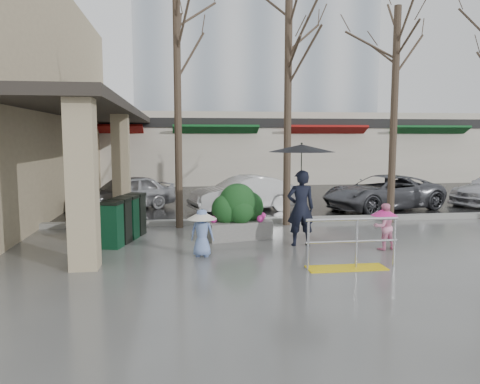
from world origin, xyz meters
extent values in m
plane|color=#51514F|center=(0.00, 0.00, 0.00)|extent=(120.00, 120.00, 0.00)
cube|color=black|center=(0.00, 22.00, 0.01)|extent=(120.00, 36.00, 0.01)
cube|color=gray|center=(0.00, 4.00, 0.07)|extent=(120.00, 0.30, 0.15)
cube|color=#2D2823|center=(-4.80, 8.00, 3.62)|extent=(2.80, 18.00, 0.25)
cube|color=tan|center=(-3.90, -0.50, 1.75)|extent=(0.55, 0.55, 3.50)
cube|color=tan|center=(-3.90, 6.00, 1.75)|extent=(0.55, 0.55, 3.50)
cube|color=beige|center=(2.00, 18.00, 2.00)|extent=(34.00, 6.00, 4.00)
cube|color=maroon|center=(-6.00, 15.10, 2.85)|extent=(4.50, 1.68, 0.87)
cube|color=#0F4C1E|center=(0.00, 15.10, 2.85)|extent=(4.50, 1.68, 0.87)
cube|color=maroon|center=(6.00, 15.10, 2.85)|extent=(4.50, 1.68, 0.87)
cube|color=#0F4C1E|center=(12.00, 15.10, 2.85)|extent=(4.50, 1.68, 0.87)
cube|color=black|center=(2.00, 15.10, 3.40)|extent=(34.00, 0.35, 0.50)
cube|color=#8C99A8|center=(4.00, 30.00, 12.50)|extent=(18.00, 12.00, 25.00)
cube|color=yellow|center=(1.30, -1.20, 0.01)|extent=(1.60, 0.50, 0.02)
cylinder|color=silver|center=(0.50, -1.20, 0.50)|extent=(0.05, 0.05, 1.00)
cylinder|color=silver|center=(1.50, -1.20, 0.50)|extent=(0.05, 0.05, 1.00)
cylinder|color=silver|center=(2.30, -1.20, 0.50)|extent=(0.05, 0.05, 1.00)
cylinder|color=silver|center=(1.40, -1.20, 1.00)|extent=(1.90, 0.06, 0.06)
cylinder|color=silver|center=(1.40, -1.20, 0.55)|extent=(1.90, 0.04, 0.04)
cylinder|color=#382B21|center=(-2.00, 3.60, 3.40)|extent=(0.22, 0.22, 6.80)
cylinder|color=#382B21|center=(1.20, 3.60, 3.50)|extent=(0.22, 0.22, 7.00)
cylinder|color=#382B21|center=(4.50, 3.60, 3.25)|extent=(0.22, 0.22, 6.50)
imported|color=black|center=(0.90, 0.88, 0.92)|extent=(0.68, 0.46, 1.84)
cylinder|color=black|center=(0.90, 0.88, 1.87)|extent=(0.02, 0.02, 1.17)
cone|color=black|center=(0.90, 0.88, 2.37)|extent=(1.60, 1.60, 0.18)
sphere|color=black|center=(0.90, 0.88, 2.48)|extent=(0.05, 0.05, 0.05)
imported|color=#FE9BC2|center=(2.74, 0.24, 0.55)|extent=(0.60, 0.50, 1.09)
cylinder|color=black|center=(2.74, 0.24, 0.75)|extent=(0.02, 0.02, 0.47)
cone|color=#DF2386|center=(2.74, 0.24, 0.89)|extent=(0.62, 0.62, 0.18)
sphere|color=black|center=(2.74, 0.24, 1.00)|extent=(0.05, 0.05, 0.05)
imported|color=#728ECB|center=(-1.52, 0.15, 0.53)|extent=(0.58, 0.44, 1.06)
cylinder|color=black|center=(-1.52, 0.15, 0.77)|extent=(0.02, 0.02, 0.49)
cone|color=silver|center=(-1.52, 0.15, 0.93)|extent=(0.66, 0.66, 0.18)
sphere|color=black|center=(-1.52, 0.15, 1.04)|extent=(0.05, 0.05, 0.05)
cube|color=slate|center=(-0.50, 1.91, 0.23)|extent=(1.79, 1.17, 0.46)
ellipsoid|color=#143F14|center=(-0.50, 1.91, 0.91)|extent=(1.01, 0.91, 1.06)
sphere|color=#143F14|center=(-0.82, 1.82, 0.79)|extent=(0.73, 0.73, 0.73)
sphere|color=#143F14|center=(-0.18, 2.05, 0.80)|extent=(0.77, 0.77, 0.77)
cube|color=#0D3C23|center=(-3.60, 1.25, 0.52)|extent=(0.53, 0.53, 1.04)
cube|color=black|center=(-3.60, 1.25, 1.09)|extent=(0.56, 0.56, 0.08)
cube|color=black|center=(-3.46, 1.75, 0.52)|extent=(0.53, 0.53, 1.04)
cube|color=black|center=(-3.46, 1.75, 1.09)|extent=(0.56, 0.56, 0.08)
cube|color=#0B311C|center=(-3.31, 2.25, 0.52)|extent=(0.53, 0.53, 1.04)
cube|color=black|center=(-3.31, 2.25, 1.09)|extent=(0.56, 0.56, 0.08)
cube|color=black|center=(-3.17, 2.75, 0.52)|extent=(0.53, 0.53, 1.04)
cube|color=black|center=(-3.17, 2.75, 1.09)|extent=(0.56, 0.56, 0.08)
imported|color=#A8A9AD|center=(-3.95, 7.27, 0.63)|extent=(3.94, 3.18, 1.26)
imported|color=silver|center=(0.29, 6.39, 0.63)|extent=(4.04, 2.30, 1.26)
imported|color=#515258|center=(5.37, 6.07, 0.63)|extent=(4.94, 3.30, 1.26)
camera|label=1|loc=(-2.04, -9.99, 2.61)|focal=35.00mm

